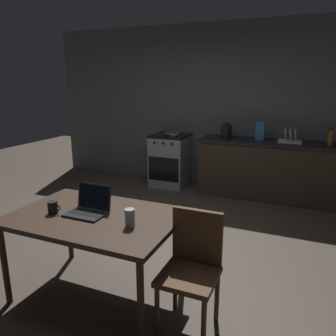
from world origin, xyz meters
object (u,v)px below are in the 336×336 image
at_px(dining_table, 95,222).
at_px(cereal_box, 260,131).
at_px(laptop, 89,208).
at_px(coffee_mug, 53,207).
at_px(bottle, 331,138).
at_px(drinking_glass, 130,218).
at_px(dish_rack, 290,139).
at_px(electric_kettle, 226,131).
at_px(chair, 192,263).
at_px(stove_oven, 170,160).
at_px(frying_pan, 172,133).

xyz_separation_m(dining_table, cereal_box, (0.85, 3.14, 0.38)).
distance_m(laptop, cereal_box, 3.27).
xyz_separation_m(laptop, coffee_mug, (-0.27, -0.12, 0.01)).
bearing_deg(bottle, drinking_glass, -114.97).
relative_size(dining_table, dish_rack, 4.00).
distance_m(electric_kettle, drinking_glass, 3.21).
xyz_separation_m(electric_kettle, dish_rack, (0.98, 0.00, -0.07)).
bearing_deg(cereal_box, dish_rack, -2.54).
xyz_separation_m(chair, drinking_glass, (-0.48, -0.06, 0.30)).
xyz_separation_m(chair, cereal_box, (0.00, 3.16, 0.54)).
xyz_separation_m(electric_kettle, drinking_glass, (0.05, -3.20, -0.22)).
xyz_separation_m(stove_oven, laptop, (0.57, -3.11, 0.33)).
xyz_separation_m(laptop, drinking_glass, (0.44, -0.09, 0.02)).
height_order(stove_oven, electric_kettle, electric_kettle).
relative_size(electric_kettle, coffee_mug, 2.01).
bearing_deg(frying_pan, chair, -65.02).
bearing_deg(coffee_mug, electric_kettle, 78.45).
relative_size(dining_table, frying_pan, 3.22).
bearing_deg(laptop, drinking_glass, 2.51).
relative_size(electric_kettle, drinking_glass, 1.74).
distance_m(laptop, coffee_mug, 0.29).
relative_size(electric_kettle, frying_pan, 0.57).
bearing_deg(frying_pan, bottle, -0.50).
xyz_separation_m(coffee_mug, dish_rack, (1.64, 3.22, 0.17)).
relative_size(chair, cereal_box, 3.15).
height_order(dining_table, frying_pan, frying_pan).
xyz_separation_m(coffee_mug, drinking_glass, (0.71, 0.03, 0.02)).
height_order(electric_kettle, frying_pan, electric_kettle).
height_order(chair, cereal_box, cereal_box).
bearing_deg(stove_oven, chair, -64.68).
xyz_separation_m(dining_table, frying_pan, (-0.60, 3.09, 0.26)).
height_order(electric_kettle, cereal_box, cereal_box).
bearing_deg(bottle, dining_table, -120.94).
bearing_deg(cereal_box, frying_pan, -178.08).
xyz_separation_m(stove_oven, coffee_mug, (0.30, -3.22, 0.33)).
distance_m(chair, electric_kettle, 3.23).
distance_m(stove_oven, electric_kettle, 1.12).
bearing_deg(dining_table, bottle, 59.06).
xyz_separation_m(laptop, bottle, (1.90, 3.06, 0.24)).
bearing_deg(frying_pan, laptop, -80.15).
distance_m(dining_table, frying_pan, 3.16).
bearing_deg(chair, electric_kettle, 78.47).
bearing_deg(dish_rack, bottle, -5.33).
bearing_deg(frying_pan, electric_kettle, 1.77).
distance_m(chair, frying_pan, 3.46).
height_order(electric_kettle, coffee_mug, electric_kettle).
bearing_deg(stove_oven, laptop, -79.61).
relative_size(stove_oven, bottle, 3.67).
distance_m(chair, drinking_glass, 0.56).
height_order(chair, frying_pan, frying_pan).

